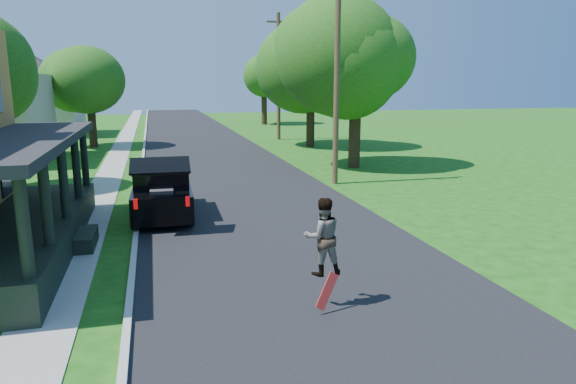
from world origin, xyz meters
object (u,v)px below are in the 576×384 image
object	(u,v)px
black_suv	(162,191)
tree_right_near	(356,51)
skateboarder	(323,237)
utility_pole_near	(337,67)

from	to	relation	value
black_suv	tree_right_near	bearing A→B (deg)	39.30
skateboarder	black_suv	bearing A→B (deg)	-68.35
black_suv	utility_pole_near	distance (m)	9.64
black_suv	tree_right_near	size ratio (longest dim) A/B	0.53
utility_pole_near	skateboarder	bearing A→B (deg)	-121.88
skateboarder	tree_right_near	world-z (taller)	tree_right_near
skateboarder	utility_pole_near	bearing A→B (deg)	-109.32
skateboarder	tree_right_near	xyz separation A→B (m)	(7.21, 16.31, 4.61)
utility_pole_near	black_suv	bearing A→B (deg)	-163.88
black_suv	skateboarder	xyz separation A→B (m)	(3.01, -8.29, 0.59)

